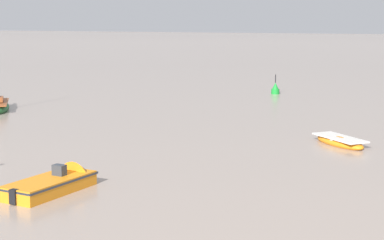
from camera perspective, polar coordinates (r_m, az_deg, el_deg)
name	(u,v)px	position (r m, az deg, el deg)	size (l,w,h in m)	color
rowboat_moored_1	(340,142)	(41.76, 13.15, -1.92)	(4.49, 3.88, 0.70)	orange
motorboat_moored_1	(61,183)	(30.71, -11.66, -5.60)	(2.04, 5.53, 1.86)	orange
channel_buoy	(275,90)	(69.89, 7.50, 2.72)	(0.90, 0.90, 2.30)	#198C2D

